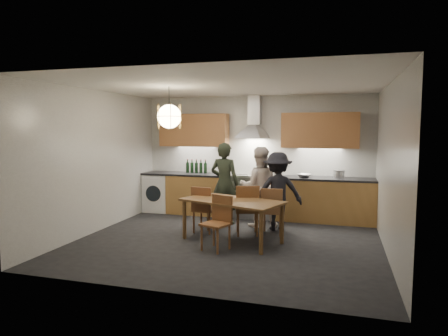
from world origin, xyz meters
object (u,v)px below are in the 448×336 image
(person_mid, at_px, (259,187))
(wine_bottles, at_px, (196,166))
(dining_table, at_px, (232,205))
(stock_pot, at_px, (339,174))
(chair_front, at_px, (219,219))
(chair_back_left, at_px, (203,206))
(person_left, at_px, (225,183))
(person_right, at_px, (278,191))
(mixing_bowl, at_px, (304,176))

(person_mid, relative_size, wine_bottles, 3.10)
(dining_table, height_order, stock_pot, stock_pot)
(chair_front, distance_m, stock_pot, 3.08)
(person_mid, bearing_deg, stock_pot, -166.41)
(chair_front, bearing_deg, dining_table, 98.90)
(stock_pot, bearing_deg, chair_back_left, -145.51)
(stock_pot, bearing_deg, person_mid, -150.54)
(chair_back_left, height_order, person_left, person_left)
(dining_table, bearing_deg, person_left, 130.77)
(person_right, bearing_deg, dining_table, 39.06)
(person_right, bearing_deg, person_left, -30.06)
(person_left, xyz_separation_m, stock_pot, (2.19, 0.78, 0.16))
(chair_front, distance_m, person_left, 1.75)
(chair_front, xyz_separation_m, stock_pot, (1.80, 2.46, 0.49))
(mixing_bowl, distance_m, stock_pot, 0.69)
(person_left, height_order, person_right, person_left)
(dining_table, distance_m, wine_bottles, 2.49)
(person_mid, relative_size, mixing_bowl, 5.28)
(mixing_bowl, bearing_deg, stock_pot, 7.71)
(dining_table, bearing_deg, wine_bottles, 143.14)
(chair_front, bearing_deg, wine_bottles, 137.15)
(mixing_bowl, bearing_deg, chair_back_left, -137.63)
(chair_back_left, height_order, person_mid, person_mid)
(chair_back_left, distance_m, mixing_bowl, 2.30)
(dining_table, xyz_separation_m, chair_front, (-0.09, -0.47, -0.14))
(chair_front, xyz_separation_m, wine_bottles, (-1.29, 2.50, 0.57))
(dining_table, xyz_separation_m, stock_pot, (1.70, 1.98, 0.35))
(dining_table, relative_size, mixing_bowl, 6.29)
(dining_table, height_order, person_mid, person_mid)
(chair_back_left, xyz_separation_m, stock_pot, (2.35, 1.61, 0.49))
(chair_back_left, xyz_separation_m, chair_front, (0.55, -0.85, -0.00))
(chair_back_left, bearing_deg, person_mid, -132.22)
(mixing_bowl, bearing_deg, person_left, -155.38)
(mixing_bowl, bearing_deg, person_right, -114.82)
(chair_back_left, relative_size, person_right, 0.58)
(chair_front, distance_m, mixing_bowl, 2.65)
(chair_back_left, relative_size, chair_front, 1.01)
(dining_table, distance_m, stock_pot, 2.64)
(person_left, xyz_separation_m, wine_bottles, (-0.90, 0.83, 0.24))
(chair_front, bearing_deg, stock_pot, 73.73)
(person_right, bearing_deg, mixing_bowl, -134.32)
(person_left, bearing_deg, person_mid, -176.85)
(person_left, bearing_deg, wine_bottles, -35.38)
(stock_pot, bearing_deg, chair_front, -126.14)
(dining_table, bearing_deg, chair_front, -82.11)
(person_left, bearing_deg, person_right, 176.68)
(chair_back_left, xyz_separation_m, wine_bottles, (-0.74, 1.66, 0.56))
(chair_front, height_order, person_mid, person_mid)
(dining_table, relative_size, stock_pot, 8.65)
(person_left, bearing_deg, dining_table, 119.13)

